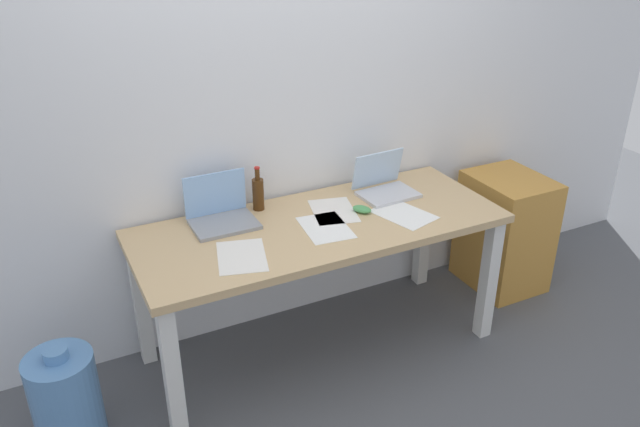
# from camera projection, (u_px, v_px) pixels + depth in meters

# --- Properties ---
(ground_plane) EXTENTS (8.00, 8.00, 0.00)m
(ground_plane) POSITION_uv_depth(u_px,v_px,m) (320.00, 346.00, 3.42)
(ground_plane) COLOR #515459
(back_wall) EXTENTS (5.20, 0.08, 2.60)m
(back_wall) POSITION_uv_depth(u_px,v_px,m) (282.00, 90.00, 3.18)
(back_wall) COLOR white
(back_wall) RESTS_ON ground
(desk) EXTENTS (1.82, 0.72, 0.75)m
(desk) POSITION_uv_depth(u_px,v_px,m) (320.00, 240.00, 3.13)
(desk) COLOR tan
(desk) RESTS_ON ground
(laptop_left) EXTENTS (0.31, 0.24, 0.23)m
(laptop_left) POSITION_uv_depth(u_px,v_px,m) (221.00, 214.00, 3.07)
(laptop_left) COLOR gray
(laptop_left) RESTS_ON desk
(laptop_right) EXTENTS (0.31, 0.26, 0.22)m
(laptop_right) POSITION_uv_depth(u_px,v_px,m) (385.00, 186.00, 3.38)
(laptop_right) COLOR silver
(laptop_right) RESTS_ON desk
(beer_bottle) EXTENTS (0.06, 0.06, 0.23)m
(beer_bottle) POSITION_uv_depth(u_px,v_px,m) (258.00, 193.00, 3.19)
(beer_bottle) COLOR #47280F
(beer_bottle) RESTS_ON desk
(computer_mouse) EXTENTS (0.11, 0.12, 0.03)m
(computer_mouse) POSITION_uv_depth(u_px,v_px,m) (362.00, 209.00, 3.19)
(computer_mouse) COLOR #4C9E56
(computer_mouse) RESTS_ON desk
(paper_sheet_front_left) EXTENTS (0.28, 0.34, 0.00)m
(paper_sheet_front_left) POSITION_uv_depth(u_px,v_px,m) (242.00, 256.00, 2.80)
(paper_sheet_front_left) COLOR white
(paper_sheet_front_left) RESTS_ON desk
(paper_sheet_near_back) EXTENTS (0.28, 0.34, 0.00)m
(paper_sheet_near_back) POSITION_uv_depth(u_px,v_px,m) (334.00, 211.00, 3.20)
(paper_sheet_near_back) COLOR white
(paper_sheet_near_back) RESTS_ON desk
(paper_sheet_front_right) EXTENTS (0.28, 0.34, 0.00)m
(paper_sheet_front_right) POSITION_uv_depth(u_px,v_px,m) (404.00, 214.00, 3.17)
(paper_sheet_front_right) COLOR white
(paper_sheet_front_right) RESTS_ON desk
(paper_sheet_center) EXTENTS (0.24, 0.32, 0.00)m
(paper_sheet_center) POSITION_uv_depth(u_px,v_px,m) (326.00, 227.00, 3.04)
(paper_sheet_center) COLOR white
(paper_sheet_center) RESTS_ON desk
(water_cooler_jug) EXTENTS (0.29, 0.29, 0.49)m
(water_cooler_jug) POSITION_uv_depth(u_px,v_px,m) (66.00, 399.00, 2.74)
(water_cooler_jug) COLOR #598CC6
(water_cooler_jug) RESTS_ON ground
(filing_cabinet) EXTENTS (0.40, 0.48, 0.70)m
(filing_cabinet) POSITION_uv_depth(u_px,v_px,m) (505.00, 232.00, 3.85)
(filing_cabinet) COLOR #C68938
(filing_cabinet) RESTS_ON ground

